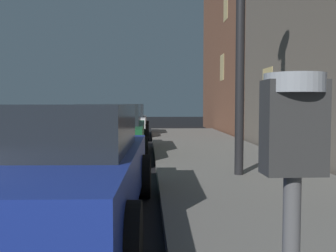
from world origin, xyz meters
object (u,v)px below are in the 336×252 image
car_blue (64,166)px  car_white (125,121)px  car_green (112,131)px  parking_meter (292,180)px

car_blue → car_white: bearing=90.0°
car_blue → car_green: same height
parking_meter → car_green: parking_meter is taller
car_green → car_white: bearing=90.0°
car_green → car_white: 5.86m
car_green → parking_meter: bearing=-81.1°
car_blue → car_green: bearing=90.0°
car_white → car_blue: bearing=-90.0°
parking_meter → car_blue: 3.63m
car_green → car_white: (0.00, 5.86, 0.00)m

